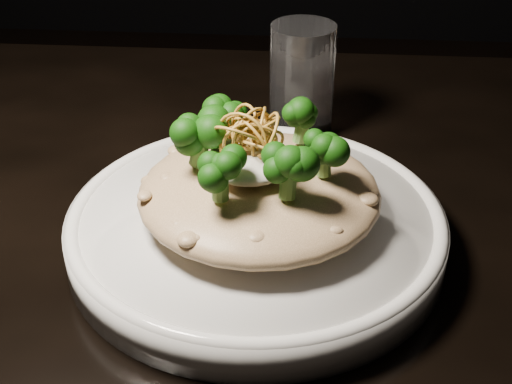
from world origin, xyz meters
TOP-DOWN VIEW (x-y plane):
  - table at (0.00, 0.00)m, footprint 1.10×0.80m
  - plate at (0.05, -0.06)m, footprint 0.32×0.32m
  - risotto at (0.06, -0.06)m, footprint 0.20×0.20m
  - broccoli at (0.06, -0.05)m, footprint 0.16×0.16m
  - cheese at (0.05, -0.06)m, footprint 0.07×0.07m
  - shallots at (0.05, -0.06)m, footprint 0.06×0.06m
  - drinking_glass at (0.09, 0.16)m, footprint 0.09×0.09m

SIDE VIEW (x-z plane):
  - table at x=0.00m, z-range 0.29..1.04m
  - plate at x=0.05m, z-range 0.75..0.78m
  - risotto at x=0.06m, z-range 0.78..0.83m
  - drinking_glass at x=0.09m, z-range 0.75..0.87m
  - cheese at x=0.05m, z-range 0.83..0.85m
  - broccoli at x=0.06m, z-range 0.83..0.88m
  - shallots at x=0.05m, z-range 0.85..0.89m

